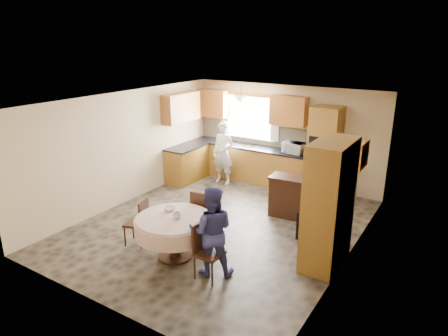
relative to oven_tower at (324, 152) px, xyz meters
name	(u,v)px	position (x,y,z in m)	size (l,w,h in m)	color
floor	(220,225)	(-1.15, -2.69, -1.06)	(5.00, 6.00, 0.01)	brown
ceiling	(220,101)	(-1.15, -2.69, 1.44)	(5.00, 6.00, 0.01)	white
wall_back	(285,135)	(-1.15, 0.31, 0.19)	(5.00, 0.02, 2.50)	tan
wall_front	(96,226)	(-1.15, -5.69, 0.19)	(5.00, 0.02, 2.50)	tan
wall_left	(126,148)	(-3.65, -2.69, 0.19)	(0.02, 6.00, 2.50)	tan
wall_right	(352,192)	(1.35, -2.69, 0.19)	(0.02, 6.00, 2.50)	tan
window	(250,117)	(-2.15, 0.29, 0.54)	(1.40, 0.03, 1.10)	white
curtain_left	(224,113)	(-2.90, 0.24, 0.59)	(0.22, 0.02, 1.15)	white
curtain_right	(275,119)	(-1.40, 0.24, 0.59)	(0.22, 0.02, 1.15)	white
base_cab_back	(249,163)	(-2.00, 0.01, -0.62)	(3.30, 0.60, 0.88)	#AE742E
counter_back	(249,146)	(-2.00, 0.01, -0.16)	(3.30, 0.64, 0.04)	black
base_cab_left	(187,164)	(-3.35, -0.89, -0.62)	(0.60, 1.20, 0.88)	#AE742E
counter_left	(186,147)	(-3.35, -0.89, -0.16)	(0.64, 1.20, 0.04)	black
backsplash	(255,134)	(-2.00, 0.30, 0.12)	(3.30, 0.02, 0.55)	tan
wall_cab_left	(213,103)	(-3.20, 0.15, 0.85)	(0.85, 0.33, 0.72)	#B2642C
wall_cab_right	(289,111)	(-1.00, 0.15, 0.85)	(0.90, 0.33, 0.72)	#B2642C
wall_cab_side	(181,107)	(-3.48, -0.89, 0.85)	(0.33, 1.20, 0.72)	#B2642C
oven_tower	(324,152)	(0.00, 0.00, 0.00)	(0.66, 0.62, 2.12)	#AE742E
oven_upper	(320,147)	(0.00, -0.31, 0.19)	(0.56, 0.01, 0.45)	black
oven_lower	(319,168)	(0.00, -0.31, -0.31)	(0.56, 0.01, 0.45)	black
pendant	(241,100)	(-2.15, -0.19, 1.06)	(0.36, 0.36, 0.18)	beige
sideboard	(297,199)	(-0.02, -1.53, -0.65)	(1.14, 0.47, 0.81)	#3B2010
space_heater	(308,226)	(0.54, -2.29, -0.79)	(0.39, 0.27, 0.53)	black
cupboard	(329,205)	(1.07, -2.93, -0.01)	(0.55, 1.10, 2.10)	#AE742E
dining_table	(174,226)	(-1.15, -4.13, -0.48)	(1.31, 1.31, 0.75)	#3B2010
chair_left	(139,220)	(-1.98, -4.09, -0.59)	(0.46, 0.46, 0.86)	#3B2010
chair_back	(203,212)	(-1.13, -3.31, -0.53)	(0.46, 0.46, 0.95)	#3B2010
chair_right	(206,247)	(-0.38, -4.31, -0.56)	(0.41, 0.41, 0.91)	#3B2010
framed_picture	(364,155)	(1.32, -2.01, 0.62)	(0.06, 0.57, 0.47)	gold
microwave	(294,148)	(-0.75, -0.04, 0.00)	(0.49, 0.34, 0.27)	silver
person_sink	(223,153)	(-2.42, -0.59, -0.26)	(0.59, 0.39, 1.61)	silver
person_dining	(211,231)	(-0.35, -4.19, -0.32)	(0.72, 0.56, 1.47)	navy
bowl_sideboard	(284,177)	(-0.32, -1.53, -0.22)	(0.20, 0.20, 0.05)	#B2B2B2
bottle_sideboard	(313,177)	(0.30, -1.53, -0.10)	(0.12, 0.12, 0.30)	silver
cup_table	(177,216)	(-1.07, -4.14, -0.26)	(0.14, 0.14, 0.11)	#B2B2B2
bowl_table	(170,209)	(-1.38, -3.95, -0.28)	(0.19, 0.19, 0.06)	#B2B2B2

